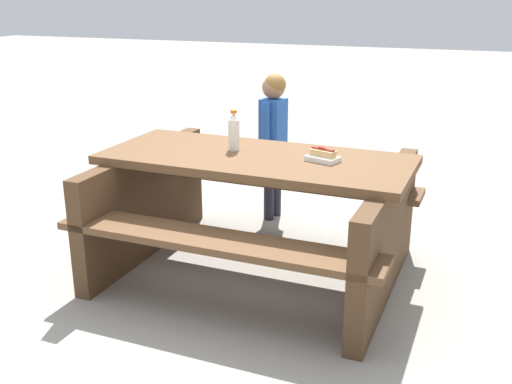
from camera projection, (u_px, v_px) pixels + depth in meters
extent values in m
plane|color=gray|center=(256.00, 272.00, 3.79)|extent=(30.00, 30.00, 0.00)
cube|color=brown|center=(256.00, 160.00, 3.55)|extent=(1.82, 0.81, 0.05)
cube|color=brown|center=(287.00, 181.00, 4.14)|extent=(1.81, 0.33, 0.04)
cube|color=brown|center=(215.00, 241.00, 3.16)|extent=(1.81, 0.33, 0.04)
cube|color=#4D3520|center=(385.00, 239.00, 3.39)|extent=(0.14, 1.40, 0.70)
cube|color=#4D3520|center=(145.00, 203.00, 3.95)|extent=(0.14, 1.40, 0.70)
cylinder|color=silver|center=(234.00, 135.00, 3.64)|extent=(0.07, 0.07, 0.18)
cone|color=silver|center=(234.00, 116.00, 3.60)|extent=(0.06, 0.06, 0.04)
cylinder|color=orange|center=(234.00, 112.00, 3.59)|extent=(0.04, 0.04, 0.02)
cube|color=white|center=(323.00, 159.00, 3.42)|extent=(0.20, 0.16, 0.03)
cube|color=#D8B272|center=(323.00, 153.00, 3.41)|extent=(0.16, 0.10, 0.04)
cylinder|color=maroon|center=(323.00, 150.00, 3.41)|extent=(0.14, 0.07, 0.03)
ellipsoid|color=maroon|center=(323.00, 148.00, 3.40)|extent=(0.07, 0.04, 0.01)
cylinder|color=#262633|center=(269.00, 188.00, 4.57)|extent=(0.08, 0.08, 0.50)
cylinder|color=#262633|center=(276.00, 184.00, 4.65)|extent=(0.08, 0.08, 0.50)
cube|color=#2659B2|center=(273.00, 127.00, 4.46)|extent=(0.18, 0.19, 0.42)
cylinder|color=#2659B2|center=(266.00, 127.00, 4.37)|extent=(0.06, 0.06, 0.36)
cylinder|color=#2659B2|center=(280.00, 122.00, 4.54)|extent=(0.06, 0.06, 0.36)
sphere|color=#997051|center=(274.00, 87.00, 4.37)|extent=(0.17, 0.17, 0.17)
sphere|color=olive|center=(275.00, 85.00, 4.36)|extent=(0.16, 0.16, 0.16)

